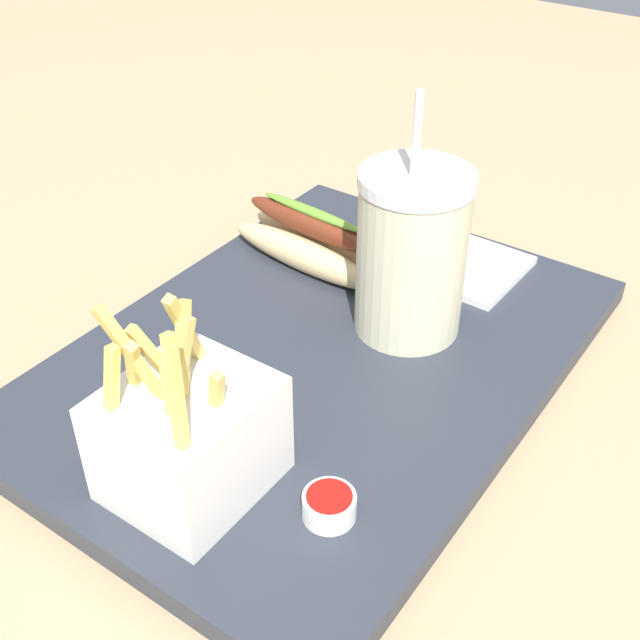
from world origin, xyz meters
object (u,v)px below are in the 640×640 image
fries_basket (189,437)px  soda_cup (412,254)px  ketchup_cup_1 (329,505)px  hot_dog_1 (313,242)px  napkin_stack (457,263)px

fries_basket → soda_cup: bearing=173.6°
fries_basket → ketchup_cup_1: (-0.03, 0.09, -0.03)m
soda_cup → hot_dog_1: 0.14m
fries_basket → ketchup_cup_1: size_ratio=4.20×
hot_dog_1 → ketchup_cup_1: (0.25, 0.19, -0.01)m
napkin_stack → ketchup_cup_1: bearing=12.9°
fries_basket → hot_dog_1: 0.30m
soda_cup → fries_basket: size_ratio=1.41×
ketchup_cup_1 → napkin_stack: bearing=-167.1°
hot_dog_1 → napkin_stack: hot_dog_1 is taller
soda_cup → ketchup_cup_1: bearing=17.2°
ketchup_cup_1 → napkin_stack: size_ratio=0.30×
hot_dog_1 → ketchup_cup_1: 0.32m
soda_cup → ketchup_cup_1: size_ratio=5.91×
hot_dog_1 → soda_cup: bearing=73.1°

